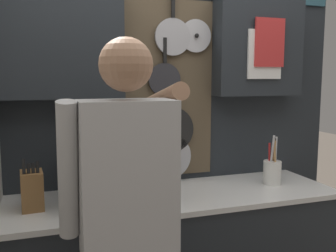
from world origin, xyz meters
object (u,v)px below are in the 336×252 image
(microwave, at_px, (116,173))
(utensil_crock, at_px, (272,171))
(person, at_px, (127,210))
(knife_block, at_px, (32,190))

(microwave, distance_m, utensil_crock, 1.01)
(microwave, relative_size, person, 0.30)
(knife_block, bearing_deg, microwave, -0.12)
(microwave, relative_size, knife_block, 1.89)
(knife_block, height_order, utensil_crock, utensil_crock)
(utensil_crock, height_order, person, person)
(microwave, height_order, utensil_crock, utensil_crock)
(microwave, bearing_deg, utensil_crock, 0.06)
(knife_block, bearing_deg, utensil_crock, 0.00)
(utensil_crock, xyz_separation_m, person, (-1.07, -0.55, 0.05))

